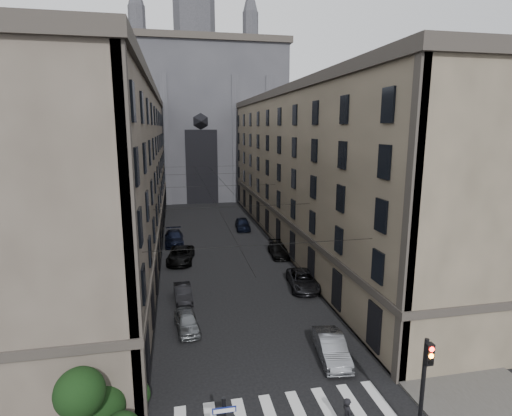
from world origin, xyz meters
TOP-DOWN VIEW (x-y plane):
  - sidewalk_left at (-10.50, 36.00)m, footprint 7.00×80.00m
  - sidewalk_right at (10.50, 36.00)m, footprint 7.00×80.00m
  - zebra_crossing at (0.00, 5.00)m, footprint 11.00×3.20m
  - building_left at (-13.44, 36.00)m, footprint 13.60×60.60m
  - building_right at (13.44, 36.00)m, footprint 13.60×60.60m
  - gothic_tower at (0.00, 74.96)m, footprint 35.00×23.00m
  - traffic_light_right at (5.60, 1.92)m, footprint 0.34×0.50m
  - shrub_cluster at (-8.72, 5.01)m, footprint 3.90×4.40m
  - tram_wires at (0.00, 35.63)m, footprint 14.00×60.00m
  - car_left_near at (-4.61, 14.66)m, footprint 2.03×4.09m
  - car_left_midnear at (-4.77, 19.91)m, footprint 1.60×4.01m
  - car_left_midfar at (-4.78, 29.95)m, footprint 3.33×5.98m
  - car_left_far at (-5.48, 36.98)m, footprint 2.39×5.67m
  - car_right_near at (4.20, 9.18)m, footprint 2.21×4.79m
  - car_right_midnear at (6.01, 20.46)m, footprint 3.13×5.62m
  - car_right_midfar at (6.19, 29.86)m, footprint 2.20×4.87m
  - car_right_far at (4.20, 42.56)m, footprint 2.32×4.98m

SIDE VIEW (x-z plane):
  - zebra_crossing at x=0.00m, z-range 0.00..0.01m
  - sidewalk_left at x=-10.50m, z-range 0.00..0.15m
  - sidewalk_right at x=10.50m, z-range 0.00..0.15m
  - car_left_midnear at x=-4.77m, z-range 0.00..1.30m
  - car_left_near at x=-4.61m, z-range 0.00..1.34m
  - car_right_midfar at x=6.19m, z-range 0.00..1.39m
  - car_right_midnear at x=6.01m, z-range 0.00..1.49m
  - car_right_near at x=4.20m, z-range 0.00..1.52m
  - car_left_midfar at x=-4.78m, z-range 0.00..1.58m
  - car_left_far at x=-5.48m, z-range 0.00..1.63m
  - car_right_far at x=4.20m, z-range 0.00..1.65m
  - shrub_cluster at x=-8.72m, z-range -0.15..3.75m
  - traffic_light_right at x=5.60m, z-range 0.69..5.89m
  - tram_wires at x=0.00m, z-range 7.03..7.46m
  - building_left at x=-13.44m, z-range -0.08..18.77m
  - building_right at x=13.44m, z-range -0.08..18.77m
  - gothic_tower at x=0.00m, z-range -11.20..46.80m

